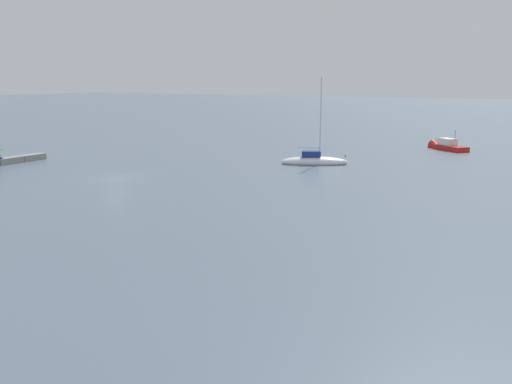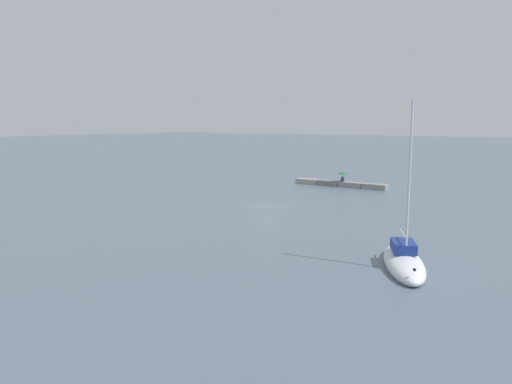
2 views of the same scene
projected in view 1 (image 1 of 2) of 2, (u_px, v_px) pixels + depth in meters
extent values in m
plane|color=slate|center=(116.00, 179.00, 56.59)|extent=(500.00, 500.00, 0.00)
cube|color=gray|center=(32.00, 157.00, 69.38)|extent=(3.17, 1.46, 0.70)
cube|color=gray|center=(8.00, 161.00, 66.61)|extent=(3.17, 1.46, 0.70)
cube|color=#1E2333|center=(0.00, 158.00, 65.31)|extent=(0.37, 0.43, 0.16)
ellipsoid|color=silver|center=(314.00, 162.00, 66.01)|extent=(5.32, 7.78, 1.30)
cube|color=navy|center=(311.00, 154.00, 65.84)|extent=(2.11, 2.49, 0.60)
cylinder|color=silver|center=(321.00, 117.00, 64.98)|extent=(0.13, 0.13, 8.88)
cylinder|color=silver|center=(308.00, 148.00, 65.73)|extent=(1.27, 2.43, 0.10)
sphere|color=black|center=(345.00, 156.00, 65.67)|extent=(0.17, 0.17, 0.17)
cube|color=red|center=(450.00, 149.00, 78.75)|extent=(5.01, 5.44, 0.90)
cone|color=red|center=(437.00, 147.00, 81.25)|extent=(2.68, 2.68, 1.91)
cube|color=silver|center=(447.00, 142.00, 79.18)|extent=(2.69, 2.80, 0.90)
cube|color=#283847|center=(444.00, 141.00, 79.77)|extent=(1.17, 1.00, 0.63)
cylinder|color=black|center=(455.00, 135.00, 77.62)|extent=(0.05, 0.05, 1.27)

